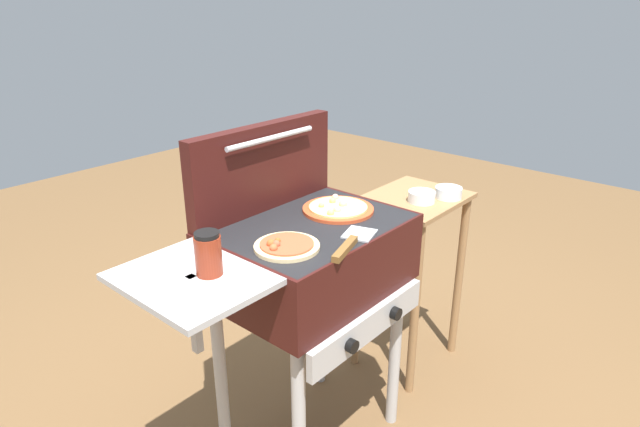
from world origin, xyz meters
name	(u,v)px	position (x,y,z in m)	size (l,w,h in m)	color
grill	(309,264)	(-0.01, 0.00, 0.76)	(0.96, 0.53, 0.90)	#38110F
grill_lid_open	(263,167)	(0.00, 0.21, 1.05)	(0.63, 0.08, 0.30)	#38110F
pizza_cheese	(337,208)	(0.15, 0.01, 0.91)	(0.25, 0.25, 0.04)	#C64723
pizza_pepperoni	(286,246)	(-0.19, -0.07, 0.91)	(0.20, 0.20, 0.04)	beige
sauce_jar	(208,254)	(-0.44, -0.03, 0.96)	(0.07, 0.07, 0.12)	maroon
spatula	(351,242)	(-0.04, -0.20, 0.91)	(0.26, 0.13, 0.02)	#B7BABF
prep_table	(411,248)	(0.66, 0.00, 0.57)	(0.44, 0.36, 0.81)	olive
topping_bowl_near	(448,193)	(0.74, -0.11, 0.83)	(0.11, 0.11, 0.04)	silver
topping_bowl_far	(422,197)	(0.62, -0.05, 0.83)	(0.11, 0.11, 0.04)	silver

